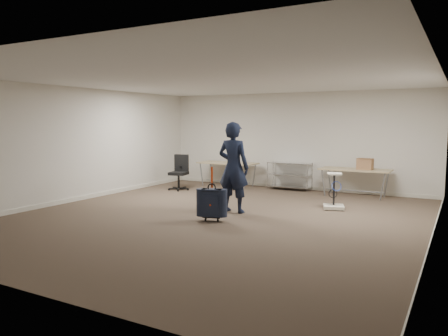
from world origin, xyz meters
The scene contains 10 objects.
ground centered at (0.00, 0.00, 0.00)m, with size 9.00×9.00×0.00m, color #423728.
room_shell centered at (0.00, 1.38, 0.05)m, with size 8.00×9.00×9.00m.
folding_table_left centered at (-1.90, 3.95, 0.68)m, with size 1.80×0.75×0.73m.
folding_table_right centered at (1.90, 3.95, 0.68)m, with size 1.80×0.75×0.73m.
wire_shelf centered at (0.00, 4.20, 0.44)m, with size 1.22×0.47×0.80m.
person centered at (0.04, 0.63, 0.98)m, with size 0.71×0.47×1.96m, color black.
suitcase centered at (0.09, -0.37, 0.37)m, with size 0.44×0.33×1.08m.
office_chair centered at (-2.80, 2.67, 0.31)m, with size 0.61×0.61×1.01m.
equipment_cart centered at (1.87, 2.00, 0.21)m, with size 0.56×0.56×0.82m.
cardboard_box centered at (2.15, 3.93, 0.87)m, with size 0.38×0.29×0.29m, color #9C7248.
Camera 1 is at (4.39, -7.65, 1.95)m, focal length 35.00 mm.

